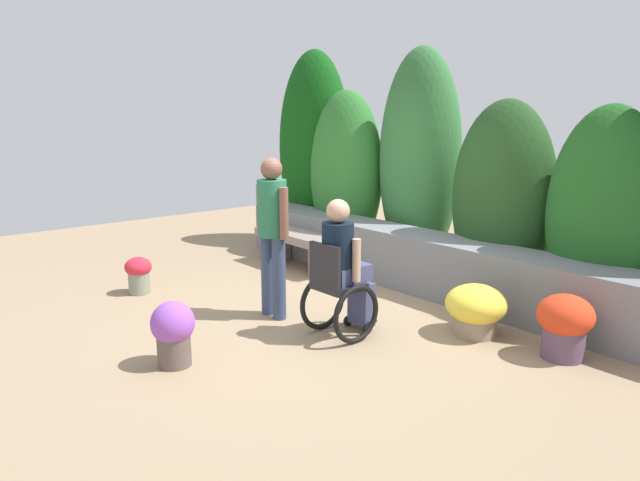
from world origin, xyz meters
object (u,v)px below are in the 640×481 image
at_px(person_in_wheelchair, 342,273).
at_px(flower_pot_purple_near, 476,309).
at_px(flower_pot_terracotta_by_wall, 565,323).
at_px(flower_pot_small_foreground, 139,273).
at_px(flower_pot_red_accent, 173,331).
at_px(stone_bench, 299,245).
at_px(person_standing_companion, 272,227).

height_order(person_in_wheelchair, flower_pot_purple_near, person_in_wheelchair).
distance_m(flower_pot_terracotta_by_wall, flower_pot_small_foreground, 4.65).
relative_size(person_in_wheelchair, flower_pot_terracotta_by_wall, 2.31).
xyz_separation_m(person_in_wheelchair, flower_pot_purple_near, (0.83, 0.99, -0.36)).
height_order(flower_pot_terracotta_by_wall, flower_pot_red_accent, flower_pot_terracotta_by_wall).
distance_m(stone_bench, flower_pot_purple_near, 3.05).
relative_size(stone_bench, person_in_wheelchair, 1.09).
bearing_deg(flower_pot_purple_near, flower_pot_red_accent, -115.86).
distance_m(person_in_wheelchair, person_standing_companion, 0.93).
bearing_deg(flower_pot_terracotta_by_wall, flower_pot_red_accent, -127.54).
distance_m(person_in_wheelchair, flower_pot_purple_near, 1.34).
bearing_deg(flower_pot_small_foreground, stone_bench, 81.86).
height_order(person_in_wheelchair, flower_pot_red_accent, person_in_wheelchair).
height_order(person_in_wheelchair, flower_pot_terracotta_by_wall, person_in_wheelchair).
distance_m(stone_bench, flower_pot_red_accent, 3.32).
distance_m(flower_pot_purple_near, flower_pot_red_accent, 2.82).
xyz_separation_m(stone_bench, flower_pot_terracotta_by_wall, (3.87, -0.11, -0.01)).
relative_size(person_standing_companion, flower_pot_red_accent, 2.94).
xyz_separation_m(person_standing_companion, flower_pot_red_accent, (0.45, -1.36, -0.65)).
bearing_deg(flower_pot_purple_near, flower_pot_terracotta_by_wall, 8.98).
height_order(flower_pot_purple_near, flower_pot_terracotta_by_wall, flower_pot_terracotta_by_wall).
bearing_deg(person_standing_companion, flower_pot_small_foreground, -144.96).
xyz_separation_m(stone_bench, person_in_wheelchair, (2.21, -1.22, 0.29)).
distance_m(person_standing_companion, flower_pot_small_foreground, 1.97).
bearing_deg(person_in_wheelchair, flower_pot_terracotta_by_wall, 31.26).
xyz_separation_m(stone_bench, flower_pot_purple_near, (3.04, -0.24, -0.06)).
height_order(flower_pot_terracotta_by_wall, flower_pot_small_foreground, flower_pot_terracotta_by_wall).
height_order(person_in_wheelchair, flower_pot_small_foreground, person_in_wheelchair).
bearing_deg(person_standing_companion, flower_pot_purple_near, 45.76).
height_order(stone_bench, flower_pot_red_accent, flower_pot_red_accent).
bearing_deg(stone_bench, flower_pot_red_accent, -63.98).
relative_size(stone_bench, person_standing_companion, 0.87).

